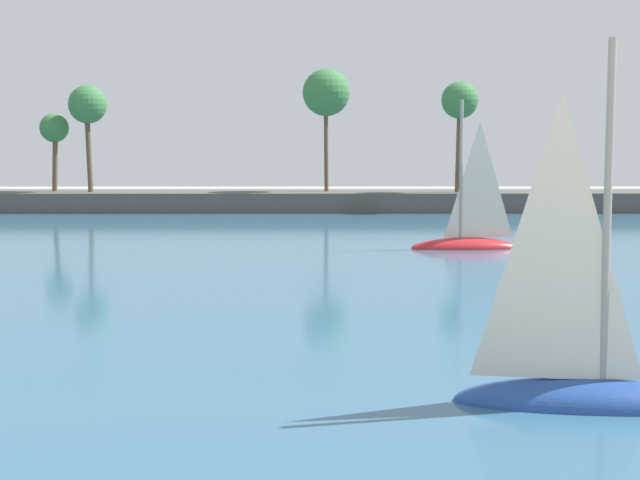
% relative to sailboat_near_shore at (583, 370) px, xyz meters
% --- Properties ---
extents(sea, '(220.00, 114.54, 0.06)m').
position_rel_sailboat_near_shore_xyz_m(sea, '(-8.00, 46.77, -0.89)').
color(sea, '#33607F').
rests_on(sea, ground).
extents(palm_headland, '(115.61, 6.17, 12.89)m').
position_rel_sailboat_near_shore_xyz_m(palm_headland, '(-9.38, 64.11, 1.56)').
color(palm_headland, '#514C47').
rests_on(palm_headland, ground).
extents(sailboat_near_shore, '(6.73, 2.73, 9.48)m').
position_rel_sailboat_near_shore_xyz_m(sailboat_near_shore, '(0.00, 0.00, 0.00)').
color(sailboat_near_shore, '#234793').
rests_on(sailboat_near_shore, sea).
extents(sailboat_mid_bay, '(6.59, 2.30, 9.42)m').
position_rel_sailboat_near_shore_xyz_m(sailboat_mid_bay, '(2.56, 33.86, -0.01)').
color(sailboat_mid_bay, red).
rests_on(sailboat_mid_bay, sea).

